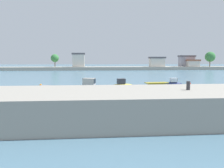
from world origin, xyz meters
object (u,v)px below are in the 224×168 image
Objects in this scene: moored_boat_1 at (90,87)px; mooring_buoy_4 at (41,85)px; mooring_bollard at (188,86)px; mooring_buoy_3 at (190,84)px; moored_boat_2 at (122,85)px; moored_boat_3 at (156,86)px; moored_boat_0 at (53,90)px; moored_boat_4 at (173,84)px.

mooring_buoy_4 is (-8.57, 7.73, -0.44)m from moored_boat_1.
mooring_bollard is 25.80m from mooring_buoy_3.
mooring_buoy_4 is (-13.56, 4.55, -0.33)m from moored_boat_2.
moored_boat_3 is 19.64m from mooring_buoy_4.
moored_boat_1 reaches higher than moored_boat_2.
moored_boat_0 is 14.07× the size of mooring_buoy_4.
mooring_buoy_4 is (-16.13, 23.63, -2.38)m from mooring_bollard.
moored_boat_3 is at bearing -142.39° from mooring_buoy_3.
moored_boat_2 is at bearing -161.28° from mooring_buoy_3.
mooring_bollard reaches higher than mooring_buoy_3.
moored_boat_1 is 14.55m from moored_boat_4.
moored_boat_0 reaches higher than mooring_buoy_3.
moored_boat_4 is at bearing 37.94° from moored_boat_1.
moored_boat_2 reaches higher than mooring_buoy_4.
moored_boat_3 is 10.01m from mooring_buoy_3.
moored_boat_4 is 8.50× the size of mooring_buoy_3.
mooring_buoy_3 is at bearing -0.32° from mooring_buoy_4.
moored_boat_0 is 13.90× the size of mooring_buoy_3.
moored_boat_2 is 8.91m from moored_boat_4.
moored_boat_1 is at bearing -42.06° from mooring_buoy_4.
mooring_bollard is 19.36m from moored_boat_2.
moored_boat_3 is 4.92m from moored_boat_4.
moored_boat_1 is (-7.56, 15.90, -1.94)m from mooring_bollard.
mooring_buoy_3 is 1.01× the size of mooring_buoy_4.
moored_boat_4 is 22.56m from mooring_buoy_4.
moored_boat_2 is 0.90× the size of moored_boat_3.
mooring_buoy_3 is at bearing 46.34° from moored_boat_0.
moored_boat_4 is (6.22, 20.58, -2.03)m from mooring_bollard.
mooring_buoy_4 is at bearing 151.96° from moored_boat_2.
moored_boat_0 is at bearing -159.09° from mooring_buoy_3.
moored_boat_0 is (-12.64, 14.67, -2.09)m from mooring_bollard.
mooring_buoy_3 is at bearing 29.41° from moored_boat_3.
mooring_buoy_4 is (-26.54, 0.15, -0.00)m from mooring_buoy_3.
moored_boat_0 is at bearing -68.73° from mooring_buoy_4.
moored_boat_1 is at bearing -157.03° from moored_boat_2.
moored_boat_3 reaches higher than mooring_buoy_3.
moored_boat_2 reaches higher than mooring_buoy_3.
moored_boat_0 is 1.19× the size of moored_boat_3.
moored_boat_1 reaches higher than mooring_buoy_4.
moored_boat_0 is 1.64× the size of moored_boat_4.
moored_boat_3 reaches higher than moored_boat_0.
moored_boat_3 is at bearing -139.26° from moored_boat_4.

